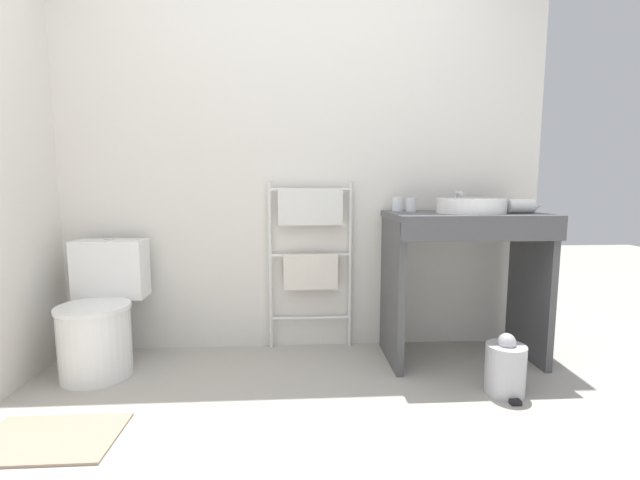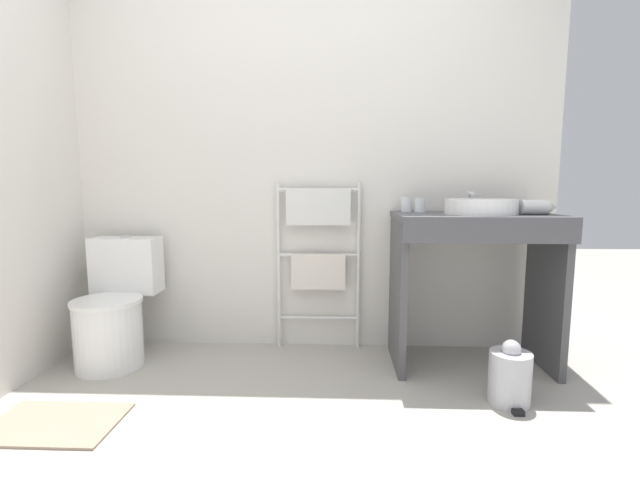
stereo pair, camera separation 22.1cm
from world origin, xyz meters
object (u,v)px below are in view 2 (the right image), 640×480
object	(u,v)px
cup_near_edge	(420,205)
trash_bin	(510,376)
sink_basin	(481,206)
hair_dryer	(535,207)
towel_radiator	(318,243)
cup_near_wall	(407,204)
toilet	(115,310)

from	to	relation	value
cup_near_edge	trash_bin	world-z (taller)	cup_near_edge
sink_basin	hair_dryer	world-z (taller)	sink_basin
sink_basin	hair_dryer	bearing A→B (deg)	-3.63
towel_radiator	cup_near_wall	distance (m)	0.60
cup_near_wall	hair_dryer	world-z (taller)	cup_near_wall
cup_near_wall	towel_radiator	bearing A→B (deg)	175.66
toilet	trash_bin	size ratio (longest dim) A/B	2.34
towel_radiator	trash_bin	world-z (taller)	towel_radiator
toilet	hair_dryer	distance (m)	2.49
trash_bin	cup_near_wall	bearing A→B (deg)	122.85
cup_near_wall	cup_near_edge	bearing A→B (deg)	-30.80
cup_near_edge	cup_near_wall	bearing A→B (deg)	149.20
toilet	trash_bin	world-z (taller)	toilet
towel_radiator	hair_dryer	world-z (taller)	towel_radiator
hair_dryer	trash_bin	distance (m)	0.93
towel_radiator	sink_basin	bearing A→B (deg)	-15.57
sink_basin	hair_dryer	xyz separation A→B (m)	(0.29, -0.02, -0.00)
hair_dryer	trash_bin	size ratio (longest dim) A/B	0.63
cup_near_wall	trash_bin	size ratio (longest dim) A/B	0.28
toilet	cup_near_edge	bearing A→B (deg)	5.69
toilet	towel_radiator	world-z (taller)	towel_radiator
towel_radiator	cup_near_edge	xyz separation A→B (m)	(0.62, -0.08, 0.24)
toilet	cup_near_wall	xyz separation A→B (m)	(1.75, 0.22, 0.62)
toilet	sink_basin	bearing A→B (deg)	0.25
towel_radiator	hair_dryer	distance (m)	1.26
towel_radiator	toilet	bearing A→B (deg)	-167.54
towel_radiator	cup_near_wall	bearing A→B (deg)	-4.34
toilet	cup_near_edge	world-z (taller)	cup_near_edge
towel_radiator	cup_near_wall	world-z (taller)	towel_radiator
hair_dryer	trash_bin	world-z (taller)	hair_dryer
sink_basin	hair_dryer	size ratio (longest dim) A/B	1.97
cup_near_edge	sink_basin	bearing A→B (deg)	-29.47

